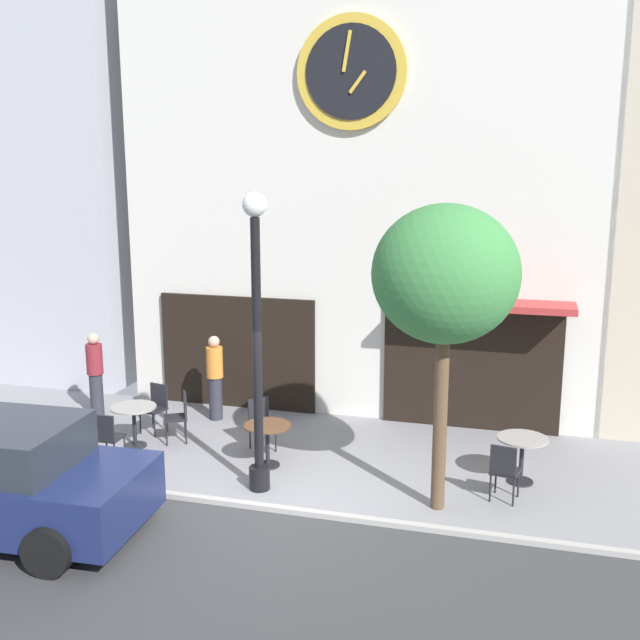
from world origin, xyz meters
name	(u,v)px	position (x,y,z in m)	size (l,w,h in m)	color
ground_plane	(257,538)	(0.00, -0.76, -0.02)	(25.07, 10.24, 0.13)	gray
clock_building	(365,95)	(0.06, 5.42, 6.22)	(9.35, 3.43, 12.01)	silver
neighbor_building_left	(13,40)	(-8.42, 6.20, 7.70)	(6.46, 3.71, 15.39)	#B2B2BC
street_lamp	(257,344)	(-0.49, 0.67, 2.30)	(0.36, 0.36, 4.52)	black
street_tree	(445,276)	(2.23, 0.77, 3.41)	(2.03, 1.83, 4.40)	brown
cafe_table_rightmost	(134,417)	(-3.22, 1.73, 0.55)	(0.79, 0.79, 0.74)	black
cafe_table_near_door	(267,435)	(-0.66, 1.54, 0.53)	(0.78, 0.78, 0.72)	black
cafe_table_leftmost	(522,449)	(3.38, 1.99, 0.55)	(0.79, 0.79, 0.74)	black
cafe_chair_outer	(504,468)	(3.14, 1.22, 0.53)	(0.47, 0.47, 0.90)	black
cafe_chair_facing_street	(261,420)	(-1.03, 2.23, 0.53)	(0.57, 0.57, 0.90)	black
cafe_chair_curbside	(180,413)	(-2.55, 2.17, 0.53)	(0.54, 0.54, 0.90)	black
cafe_chair_by_entrance	(107,435)	(-3.23, 0.87, 0.53)	(0.41, 0.41, 0.90)	black
cafe_chair_under_awning	(156,404)	(-3.20, 2.52, 0.53)	(0.48, 0.48, 0.90)	black
pedestrian_maroon	(95,373)	(-4.78, 3.05, 0.86)	(0.43, 0.43, 1.67)	#2D2D38
pedestrian_orange	(215,377)	(-2.41, 3.46, 0.86)	(0.44, 0.44, 1.67)	#2D2D38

